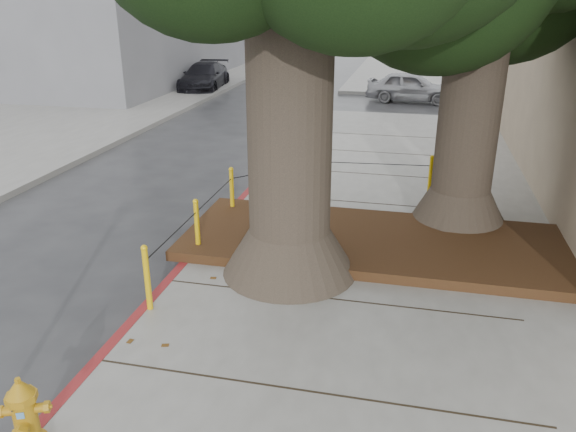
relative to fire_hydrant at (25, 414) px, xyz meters
name	(u,v)px	position (x,y,z in m)	size (l,w,h in m)	color
ground	(262,395)	(1.90, 1.34, -0.52)	(140.00, 140.00, 0.00)	#28282B
sidewalk_far	(501,70)	(7.90, 31.34, -0.45)	(16.00, 20.00, 0.15)	slate
curb_red	(182,270)	(-0.10, 3.84, -0.45)	(0.14, 26.00, 0.16)	maroon
planter_bed	(375,242)	(2.80, 5.24, -0.29)	(6.40, 2.60, 0.16)	black
bollard_ring	(279,200)	(1.03, 5.72, 0.14)	(3.79, 5.39, 0.95)	yellow
fire_hydrant	(25,414)	(0.00, 0.00, 0.00)	(0.41, 0.41, 0.76)	#CB8F14
car_silver	(411,87)	(3.04, 20.15, 0.08)	(1.42, 3.54, 1.21)	#A4A4A9
car_dark	(204,77)	(-6.24, 21.16, 0.08)	(1.69, 4.15, 1.20)	black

